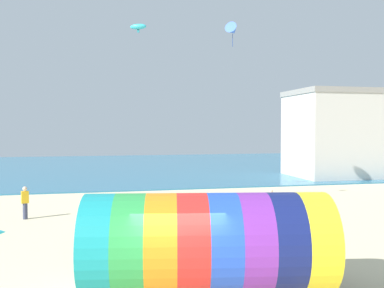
# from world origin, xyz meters

# --- Properties ---
(sea) EXTENTS (120.00, 40.00, 0.10)m
(sea) POSITION_xyz_m (0.00, 40.54, 0.05)
(sea) COLOR teal
(sea) RESTS_ON ground
(giant_inflatable_tube) EXTENTS (7.37, 3.98, 2.88)m
(giant_inflatable_tube) POSITION_xyz_m (1.02, 0.50, 1.44)
(giant_inflatable_tube) COLOR teal
(giant_inflatable_tube) RESTS_ON ground
(kite_cyan_parafoil) EXTENTS (1.17, 0.86, 0.56)m
(kite_cyan_parafoil) POSITION_xyz_m (0.52, 16.58, 11.27)
(kite_cyan_parafoil) COLOR #2DB2C6
(kite_blue_delta) EXTENTS (1.28, 1.32, 1.62)m
(kite_blue_delta) POSITION_xyz_m (6.87, 16.55, 11.34)
(kite_blue_delta) COLOR blue
(bystander_near_water) EXTENTS (0.42, 0.37, 1.53)m
(bystander_near_water) POSITION_xyz_m (6.74, 9.48, 0.77)
(bystander_near_water) COLOR black
(bystander_near_water) RESTS_ON ground
(bystander_mid_beach) EXTENTS (0.41, 0.31, 1.71)m
(bystander_mid_beach) POSITION_xyz_m (-5.80, 12.06, 0.87)
(bystander_mid_beach) COLOR #383D56
(bystander_mid_beach) RESTS_ON ground
(promenade_building) EXTENTS (9.52, 7.14, 8.32)m
(promenade_building) POSITION_xyz_m (20.74, 25.67, 4.17)
(promenade_building) COLOR beige
(promenade_building) RESTS_ON ground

